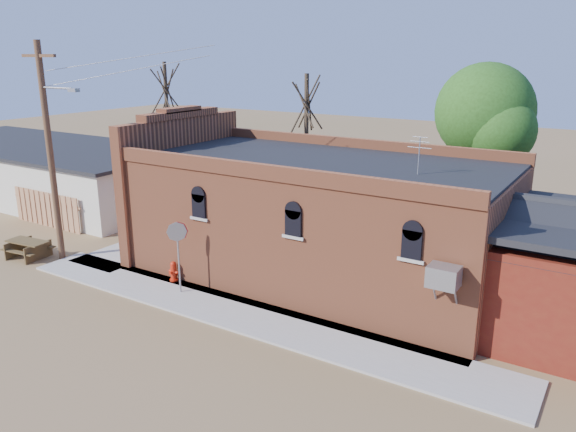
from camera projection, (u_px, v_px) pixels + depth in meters
The scene contains 14 objects.
ground at pixel (187, 314), 18.97m from camera, with size 120.00×120.00×0.00m, color brown.
sidewalk_south at pixel (239, 313), 18.92m from camera, with size 19.00×2.20×0.08m, color #9E9991.
sidewalk_west at pixel (173, 235), 27.06m from camera, with size 2.60×10.00×0.08m, color #9E9991.
brick_bar at pixel (311, 217), 21.94m from camera, with size 16.40×7.97×6.30m.
storage_building at pixel (43, 169), 34.75m from camera, with size 20.40×8.40×3.17m.
wood_fence at pixel (47, 209), 28.35m from camera, with size 5.20×0.10×1.80m, color #AE6F4E, non-canonical shape.
utility_pole at pixel (50, 148), 22.78m from camera, with size 3.12×0.26×9.00m.
tree_bare_near at pixel (307, 103), 29.41m from camera, with size 2.80×2.80×7.65m.
tree_bare_far at pixel (166, 88), 35.74m from camera, with size 2.80×2.80×8.16m.
tree_leafy at pixel (485, 112), 25.22m from camera, with size 4.40×4.40×8.15m.
fire_hydrant at pixel (174, 271), 21.46m from camera, with size 0.44×0.41×0.78m.
stop_sign at pixel (178, 238), 19.99m from camera, with size 0.55×0.57×2.68m.
trash_barrel at pixel (176, 234), 25.72m from camera, with size 0.55×0.55×0.84m, color #1B5188.
picnic_table at pixel (28, 247), 24.09m from camera, with size 1.98×1.58×0.76m.
Camera 1 is at (12.10, -12.82, 8.47)m, focal length 35.00 mm.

